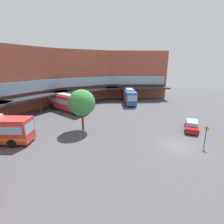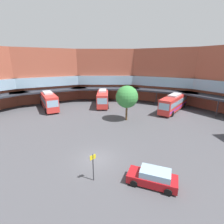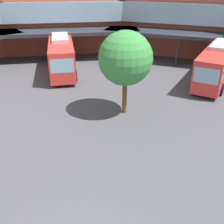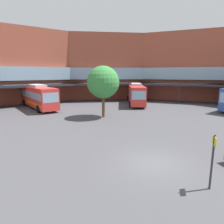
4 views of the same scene
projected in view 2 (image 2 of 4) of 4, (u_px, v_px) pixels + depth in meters
The scene contains 8 objects.
ground_plane at pixel (96, 159), 19.13m from camera, with size 117.71×117.71×0.00m, color #47474C.
station_building at pixel (128, 79), 38.37m from camera, with size 75.64×37.77×13.83m.
bus_1 at pixel (48, 100), 38.76m from camera, with size 9.62×10.06×3.97m.
bus_2 at pixel (174, 102), 37.01m from camera, with size 7.14×12.38×3.78m.
bus_3 at pixel (103, 97), 42.28m from camera, with size 5.67×12.17×3.82m.
parked_car at pixel (153, 177), 14.99m from camera, with size 4.58×2.42×1.53m.
plaza_tree at pixel (127, 97), 30.32m from camera, with size 4.09×4.09×6.53m.
stop_sign_post at pixel (93, 165), 15.23m from camera, with size 0.39×0.51×2.77m.
Camera 2 is at (5.82, -15.73, 10.80)m, focal length 26.73 mm.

